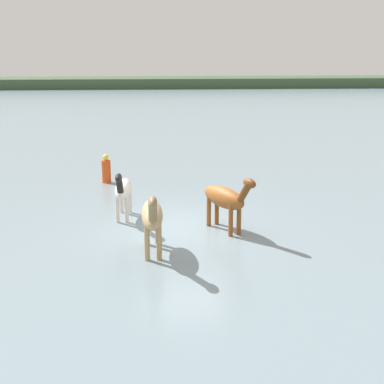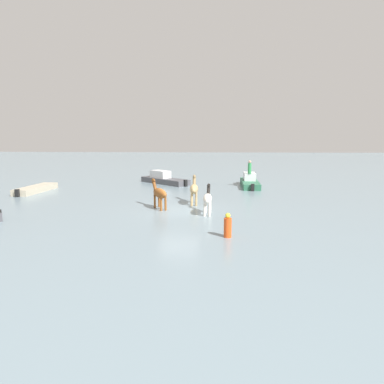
{
  "view_description": "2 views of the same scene",
  "coord_description": "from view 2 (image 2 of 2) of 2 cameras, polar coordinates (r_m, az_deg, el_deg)",
  "views": [
    {
      "loc": [
        -0.69,
        -15.71,
        5.43
      ],
      "look_at": [
        0.31,
        0.19,
        1.07
      ],
      "focal_mm": 51.25,
      "sensor_mm": 36.0,
      "label": 1
    },
    {
      "loc": [
        -1.92,
        21.38,
        4.66
      ],
      "look_at": [
        -0.82,
        -0.27,
        1.11
      ],
      "focal_mm": 32.62,
      "sensor_mm": 36.0,
      "label": 2
    }
  ],
  "objects": [
    {
      "name": "person_helmsman_aft",
      "position": [
        31.99,
        9.4,
        3.97
      ],
      "size": [
        0.32,
        0.32,
        1.19
      ],
      "color": "#338C4C",
      "rests_on": "boat_motor_center"
    },
    {
      "name": "horse_dun_straggler",
      "position": [
        22.26,
        -5.35,
        -0.18
      ],
      "size": [
        1.48,
        2.22,
        1.83
      ],
      "rotation": [
        0.0,
        0.0,
        5.23
      ],
      "color": "brown",
      "rests_on": "ground_plane"
    },
    {
      "name": "horse_chestnut_trailing",
      "position": [
        23.7,
        0.34,
        0.51
      ],
      "size": [
        0.61,
        2.42,
        1.89
      ],
      "rotation": [
        0.0,
        0.0,
        4.74
      ],
      "color": "tan",
      "rests_on": "ground_plane"
    },
    {
      "name": "boat_skiff_near",
      "position": [
        34.09,
        -4.58,
        1.96
      ],
      "size": [
        5.16,
        4.83,
        1.37
      ],
      "rotation": [
        0.0,
        0.0,
        5.56
      ],
      "color": "#4C4C51",
      "rests_on": "ground_plane"
    },
    {
      "name": "buoy_channel_marker",
      "position": [
        16.18,
        5.86,
        -5.61
      ],
      "size": [
        0.36,
        0.36,
        1.14
      ],
      "color": "#E54C19",
      "rests_on": "ground_plane"
    },
    {
      "name": "boat_motor_center",
      "position": [
        32.5,
        9.42,
        1.5
      ],
      "size": [
        1.62,
        5.51,
        1.36
      ],
      "rotation": [
        0.0,
        0.0,
        4.68
      ],
      "color": "#2D6B4C",
      "rests_on": "ground_plane"
    },
    {
      "name": "horse_lead",
      "position": [
        20.67,
        2.57,
        -1.09
      ],
      "size": [
        0.6,
        2.19,
        1.7
      ],
      "rotation": [
        0.0,
        0.0,
        4.66
      ],
      "color": "silver",
      "rests_on": "ground_plane"
    },
    {
      "name": "boat_launch_far",
      "position": [
        31.63,
        -24.17,
        0.32
      ],
      "size": [
        1.75,
        4.93,
        0.74
      ],
      "rotation": [
        0.0,
        0.0,
        4.61
      ],
      "color": "#B7AD93",
      "rests_on": "ground_plane"
    },
    {
      "name": "ground_plane",
      "position": [
        21.97,
        -2.17,
        -2.96
      ],
      "size": [
        149.08,
        149.08,
        0.0
      ],
      "primitive_type": "plane",
      "color": "gray"
    }
  ]
}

